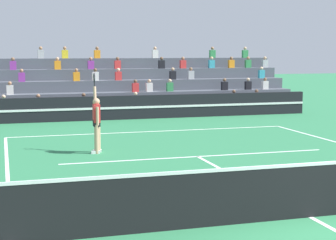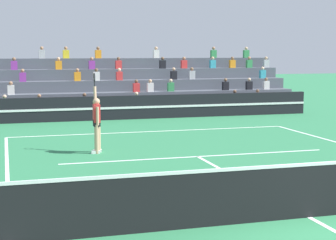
% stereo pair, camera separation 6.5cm
% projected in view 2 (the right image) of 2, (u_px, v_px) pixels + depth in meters
% --- Properties ---
extents(ground_plane, '(120.00, 120.00, 0.00)m').
position_uv_depth(ground_plane, '(309.00, 217.00, 10.68)').
color(ground_plane, '#2D7A4C').
extents(court_lines, '(11.10, 23.90, 0.01)m').
position_uv_depth(court_lines, '(309.00, 217.00, 10.67)').
color(court_lines, white).
rests_on(court_lines, ground).
extents(tennis_net, '(12.00, 0.10, 1.10)m').
position_uv_depth(tennis_net, '(310.00, 189.00, 10.61)').
color(tennis_net, slate).
rests_on(tennis_net, ground).
extents(sponsor_banner_wall, '(18.00, 0.26, 1.10)m').
position_uv_depth(sponsor_banner_wall, '(129.00, 107.00, 25.93)').
color(sponsor_banner_wall, black).
rests_on(sponsor_banner_wall, ground).
extents(bleacher_stand, '(18.67, 4.75, 3.38)m').
position_uv_depth(bleacher_stand, '(113.00, 92.00, 29.49)').
color(bleacher_stand, '#4C515B').
rests_on(bleacher_stand, ground).
extents(tennis_player, '(0.35, 0.91, 2.50)m').
position_uv_depth(tennis_player, '(97.00, 121.00, 17.31)').
color(tennis_player, tan).
rests_on(tennis_player, ground).
extents(tennis_ball, '(0.07, 0.07, 0.07)m').
position_uv_depth(tennis_ball, '(196.00, 209.00, 11.14)').
color(tennis_ball, '#C6DB33').
rests_on(tennis_ball, ground).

